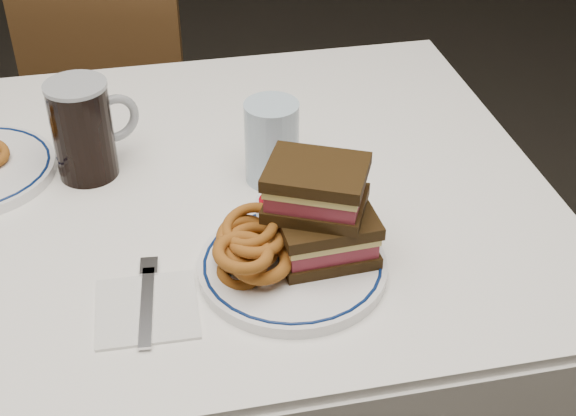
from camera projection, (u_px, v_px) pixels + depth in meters
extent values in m
cube|color=white|center=(126.00, 203.00, 1.19)|extent=(1.26, 0.86, 0.03)
cylinder|color=#4A3018|center=(386.00, 226.00, 1.77)|extent=(0.06, 0.06, 0.71)
cube|color=white|center=(511.00, 200.00, 1.35)|extent=(0.01, 0.86, 0.17)
cube|color=white|center=(122.00, 114.00, 1.58)|extent=(1.26, 0.01, 0.17)
cube|color=#4A3018|center=(127.00, 124.00, 2.09)|extent=(0.44, 0.44, 0.04)
cylinder|color=#4A3018|center=(199.00, 156.00, 2.33)|extent=(0.03, 0.03, 0.36)
cylinder|color=#4A3018|center=(187.00, 222.00, 2.07)|extent=(0.03, 0.03, 0.36)
cylinder|color=#4A3018|center=(91.00, 155.00, 2.33)|extent=(0.03, 0.03, 0.36)
cylinder|color=#4A3018|center=(64.00, 221.00, 2.08)|extent=(0.03, 0.03, 0.36)
cube|color=#4A3018|center=(103.00, 77.00, 1.82)|extent=(0.37, 0.11, 0.41)
cylinder|color=white|center=(292.00, 267.00, 1.04)|extent=(0.25, 0.25, 0.02)
torus|color=#0B1E53|center=(292.00, 262.00, 1.03)|extent=(0.23, 0.23, 0.00)
cube|color=black|center=(325.00, 249.00, 1.04)|extent=(0.13, 0.10, 0.02)
cube|color=#932A40|center=(326.00, 238.00, 1.03)|extent=(0.12, 0.10, 0.02)
cube|color=#DBC062|center=(326.00, 228.00, 1.02)|extent=(0.12, 0.10, 0.01)
cube|color=black|center=(326.00, 220.00, 1.02)|extent=(0.13, 0.10, 0.02)
cube|color=black|center=(316.00, 203.00, 1.02)|extent=(0.15, 0.14, 0.02)
cube|color=#932A40|center=(316.00, 191.00, 1.01)|extent=(0.14, 0.13, 0.02)
cube|color=#DBC062|center=(316.00, 181.00, 1.00)|extent=(0.15, 0.13, 0.01)
cube|color=black|center=(317.00, 172.00, 0.99)|extent=(0.15, 0.14, 0.02)
torus|color=#6B340E|center=(242.00, 268.00, 1.01)|extent=(0.08, 0.07, 0.06)
torus|color=#6B340E|center=(242.00, 250.00, 1.02)|extent=(0.08, 0.08, 0.04)
torus|color=#6B340E|center=(261.00, 259.00, 1.00)|extent=(0.08, 0.08, 0.03)
torus|color=#6B340E|center=(248.00, 242.00, 1.01)|extent=(0.09, 0.09, 0.06)
torus|color=#6B340E|center=(256.00, 240.00, 1.00)|extent=(0.08, 0.08, 0.02)
torus|color=#6B340E|center=(243.00, 252.00, 0.97)|extent=(0.08, 0.08, 0.02)
torus|color=#6B340E|center=(250.00, 226.00, 1.00)|extent=(0.08, 0.08, 0.04)
cylinder|color=white|center=(274.00, 209.00, 1.10)|extent=(0.05, 0.05, 0.03)
cylinder|color=maroon|center=(274.00, 203.00, 1.10)|extent=(0.04, 0.04, 0.01)
cylinder|color=black|center=(83.00, 131.00, 1.19)|extent=(0.09, 0.09, 0.15)
cylinder|color=#9399A1|center=(75.00, 86.00, 1.14)|extent=(0.09, 0.09, 0.01)
torus|color=#9399A1|center=(115.00, 118.00, 1.21)|extent=(0.08, 0.04, 0.08)
cylinder|color=#A7C2D8|center=(272.00, 142.00, 1.18)|extent=(0.08, 0.08, 0.13)
cube|color=silver|center=(147.00, 309.00, 0.99)|extent=(0.13, 0.13, 0.00)
cube|color=silver|center=(147.00, 306.00, 0.98)|extent=(0.03, 0.14, 0.00)
cube|color=silver|center=(149.00, 266.00, 1.04)|extent=(0.03, 0.04, 0.00)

